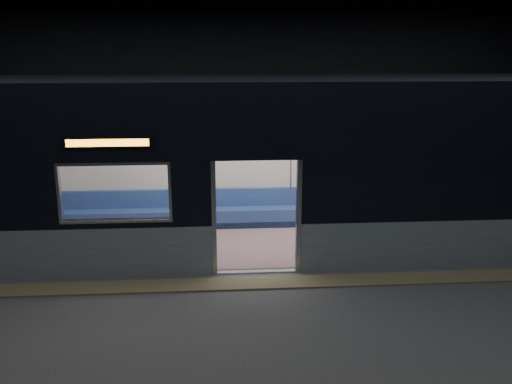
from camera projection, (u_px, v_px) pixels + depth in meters
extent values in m
cube|color=#47494C|center=(261.00, 298.00, 8.69)|extent=(24.00, 14.00, 0.01)
cube|color=black|center=(241.00, 101.00, 14.78)|extent=(24.00, 0.04, 5.00)
cube|color=#8C7F59|center=(259.00, 283.00, 9.21)|extent=(22.80, 0.50, 0.03)
cube|color=black|center=(257.00, 126.00, 9.04)|extent=(1.40, 0.12, 1.15)
cube|color=#B7BABC|center=(214.00, 218.00, 9.39)|extent=(0.08, 0.14, 2.05)
cube|color=#B7BABC|center=(299.00, 217.00, 9.50)|extent=(0.08, 0.14, 2.05)
cube|color=black|center=(108.00, 143.00, 8.85)|extent=(1.50, 0.04, 0.18)
cube|color=orange|center=(108.00, 143.00, 8.84)|extent=(1.34, 0.03, 0.12)
cube|color=beige|center=(247.00, 154.00, 12.08)|extent=(18.00, 0.12, 3.20)
cube|color=black|center=(251.00, 82.00, 10.26)|extent=(18.00, 3.00, 0.15)
cube|color=#825E63|center=(251.00, 243.00, 11.09)|extent=(17.76, 2.76, 0.04)
cube|color=beige|center=(251.00, 130.00, 10.50)|extent=(17.76, 2.76, 0.10)
cube|color=navy|center=(248.00, 216.00, 12.11)|extent=(11.00, 0.48, 0.41)
cube|color=navy|center=(248.00, 197.00, 12.19)|extent=(11.00, 0.10, 0.40)
cube|color=#74555D|center=(73.00, 257.00, 9.75)|extent=(4.40, 0.48, 0.41)
cube|color=#74555D|center=(429.00, 247.00, 10.21)|extent=(4.40, 0.48, 0.41)
cylinder|color=silver|center=(202.00, 206.00, 9.64)|extent=(0.04, 0.04, 2.26)
cylinder|color=silver|center=(205.00, 177.00, 11.82)|extent=(0.04, 0.04, 2.26)
cylinder|color=silver|center=(308.00, 204.00, 9.77)|extent=(0.04, 0.04, 2.26)
cylinder|color=silver|center=(291.00, 175.00, 11.95)|extent=(0.04, 0.04, 2.26)
cylinder|color=silver|center=(248.00, 141.00, 11.64)|extent=(11.00, 0.03, 0.03)
cube|color=black|center=(353.00, 205.00, 11.98)|extent=(0.18, 0.49, 0.17)
cube|color=black|center=(363.00, 205.00, 12.00)|extent=(0.18, 0.49, 0.17)
cylinder|color=black|center=(355.00, 220.00, 11.84)|extent=(0.11, 0.11, 0.43)
cylinder|color=black|center=(365.00, 220.00, 11.85)|extent=(0.11, 0.11, 0.43)
cube|color=pink|center=(356.00, 201.00, 12.18)|extent=(0.41, 0.23, 0.21)
cylinder|color=pink|center=(356.00, 186.00, 12.11)|extent=(0.42, 0.42, 0.54)
sphere|color=tan|center=(357.00, 169.00, 12.00)|extent=(0.22, 0.22, 0.22)
sphere|color=black|center=(357.00, 167.00, 12.03)|extent=(0.23, 0.23, 0.23)
cube|color=black|center=(359.00, 199.00, 11.87)|extent=(0.32, 0.29, 0.14)
cube|color=white|center=(339.00, 158.00, 12.17)|extent=(1.05, 0.03, 0.68)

